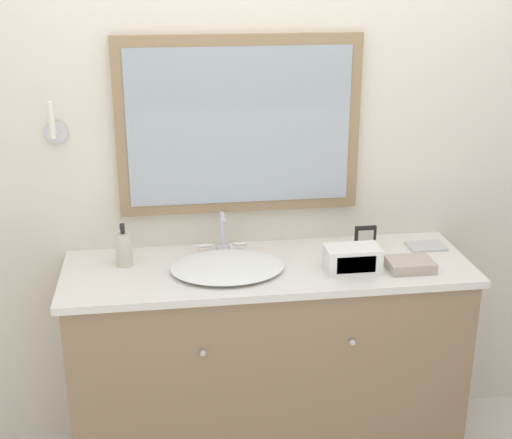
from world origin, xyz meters
The scene contains 8 objects.
wall_back centered at (0.00, 0.57, 1.28)m, with size 8.00×0.18×2.55m.
vanity_counter centered at (0.00, 0.27, 0.46)m, with size 1.64×0.54×0.92m.
sink_basin centered at (-0.17, 0.25, 0.93)m, with size 0.45×0.41×0.18m.
soap_bottle centered at (-0.57, 0.36, 0.99)m, with size 0.07×0.07×0.18m.
appliance_box centered at (0.32, 0.18, 0.97)m, with size 0.22×0.12×0.10m.
picture_frame centered at (0.42, 0.36, 0.97)m, with size 0.09×0.01×0.12m.
hand_towel_near_sink centered at (0.55, 0.16, 0.94)m, with size 0.18×0.13×0.04m.
metal_tray centered at (0.70, 0.37, 0.92)m, with size 0.16×0.11×0.01m.
Camera 1 is at (-0.41, -2.32, 2.07)m, focal length 50.00 mm.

